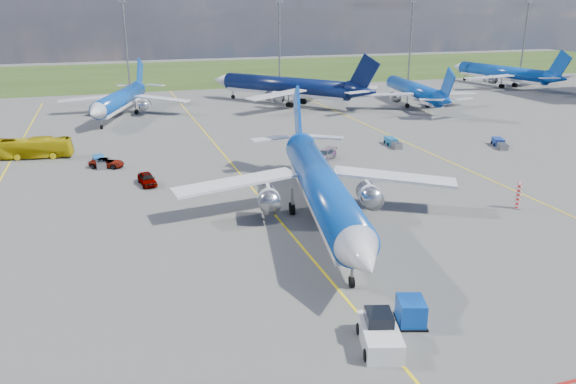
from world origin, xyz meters
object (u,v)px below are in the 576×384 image
object	(u,v)px
bg_jet_nnw	(122,116)
bg_jet_ne	(413,106)
uld_container	(411,311)
service_car_c	(325,155)
service_car_a	(147,179)
service_car_b	(107,163)
pushback_tug	(380,334)
warning_post	(518,196)
baggage_tug_w	(393,143)
apron_bus	(33,148)
baggage_tug_c	(99,162)
bg_jet_ene	(500,86)
baggage_tug_e	(500,143)
main_airliner	(321,222)
bg_jet_n	(285,104)

from	to	relation	value
bg_jet_nnw	bg_jet_ne	xyz separation A→B (m)	(62.38, -6.97, 0.00)
uld_container	service_car_c	size ratio (longest dim) A/B	0.46
bg_jet_nnw	service_car_a	distance (m)	48.22
service_car_c	service_car_b	bearing A→B (deg)	-141.82
pushback_tug	service_car_a	size ratio (longest dim) A/B	1.46
warning_post	baggage_tug_w	xyz separation A→B (m)	(0.80, 30.28, -0.98)
uld_container	baggage_tug_w	distance (m)	53.15
apron_bus	service_car_b	world-z (taller)	apron_bus
bg_jet_nnw	uld_container	size ratio (longest dim) A/B	16.56
apron_bus	baggage_tug_c	distance (m)	11.58
bg_jet_nnw	bg_jet_ne	size ratio (longest dim) A/B	1.00
apron_bus	service_car_c	world-z (taller)	apron_bus
warning_post	service_car_b	bearing A→B (deg)	143.88
bg_jet_nnw	bg_jet_ene	bearing A→B (deg)	25.96
pushback_tug	baggage_tug_e	world-z (taller)	pushback_tug
service_car_b	service_car_c	world-z (taller)	service_car_c
warning_post	apron_bus	size ratio (longest dim) A/B	0.28
main_airliner	apron_bus	size ratio (longest dim) A/B	3.96
bg_jet_n	bg_jet_ne	xyz separation A→B (m)	(26.65, -10.35, 0.00)
service_car_c	baggage_tug_w	world-z (taller)	service_car_c
uld_container	service_car_b	distance (m)	52.29
service_car_a	pushback_tug	bearing A→B (deg)	-81.65
bg_jet_n	warning_post	bearing A→B (deg)	53.33
warning_post	pushback_tug	xyz separation A→B (m)	(-26.39, -19.02, -0.63)
bg_jet_ne	apron_bus	bearing A→B (deg)	24.68
pushback_tug	service_car_a	world-z (taller)	pushback_tug
baggage_tug_w	bg_jet_nnw	bearing A→B (deg)	142.81
service_car_a	service_car_c	xyz separation A→B (m)	(25.48, 4.35, -0.04)
bg_jet_n	service_car_a	xyz separation A→B (m)	(-34.51, -51.58, 0.76)
warning_post	baggage_tug_c	bearing A→B (deg)	143.24
bg_jet_nnw	apron_bus	bearing A→B (deg)	-95.95
bg_jet_nnw	uld_container	bearing A→B (deg)	-60.94
baggage_tug_w	baggage_tug_e	size ratio (longest dim) A/B	0.99
pushback_tug	uld_container	size ratio (longest dim) A/B	2.86
bg_jet_ene	bg_jet_nnw	bearing A→B (deg)	-2.58
bg_jet_ene	baggage_tug_c	size ratio (longest dim) A/B	7.89
uld_container	baggage_tug_e	bearing A→B (deg)	63.75
pushback_tug	bg_jet_n	bearing A→B (deg)	92.12
bg_jet_ene	service_car_a	bearing A→B (deg)	21.49
bg_jet_ene	apron_bus	bearing A→B (deg)	10.51
main_airliner	baggage_tug_e	size ratio (longest dim) A/B	8.26
service_car_b	service_car_c	distance (m)	30.62
main_airliner	pushback_tug	bearing A→B (deg)	-89.97
pushback_tug	service_car_b	size ratio (longest dim) A/B	1.38
bg_jet_nnw	baggage_tug_e	size ratio (longest dim) A/B	7.25
bg_jet_nnw	baggage_tug_e	xyz separation A→B (m)	(55.99, -45.05, 0.53)
bg_jet_ene	main_airliner	distance (m)	116.11
bg_jet_ene	main_airliner	size ratio (longest dim) A/B	0.95
bg_jet_nnw	uld_container	xyz separation A→B (m)	(16.30, -86.82, 0.91)
bg_jet_nnw	service_car_b	size ratio (longest dim) A/B	8.01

